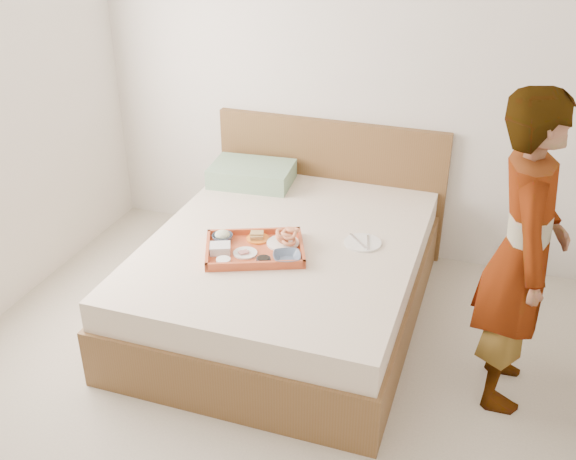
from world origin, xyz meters
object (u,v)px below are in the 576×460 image
(bed, at_px, (286,277))
(person, at_px, (523,254))
(dinner_plate, at_px, (363,243))
(tray, at_px, (255,248))

(bed, bearing_deg, person, -12.22)
(bed, height_order, dinner_plate, dinner_plate)
(dinner_plate, bearing_deg, bed, -168.37)
(dinner_plate, distance_m, person, 0.99)
(bed, relative_size, dinner_plate, 9.08)
(tray, distance_m, dinner_plate, 0.64)
(dinner_plate, bearing_deg, tray, -152.06)
(tray, bearing_deg, dinner_plate, 5.37)
(tray, bearing_deg, person, -25.69)
(bed, distance_m, person, 1.46)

